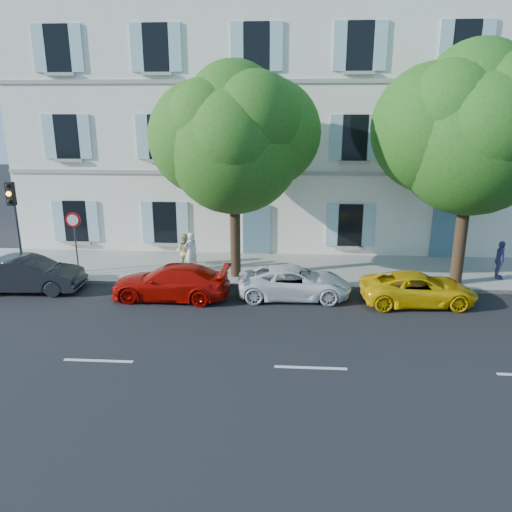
# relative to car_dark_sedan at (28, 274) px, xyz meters

# --- Properties ---
(ground) EXTENTS (90.00, 90.00, 0.00)m
(ground) POSITION_rel_car_dark_sedan_xyz_m (10.74, -1.32, -0.69)
(ground) COLOR black
(sidewalk) EXTENTS (36.00, 4.50, 0.15)m
(sidewalk) POSITION_rel_car_dark_sedan_xyz_m (10.74, 3.13, -0.61)
(sidewalk) COLOR #A09E96
(sidewalk) RESTS_ON ground
(kerb) EXTENTS (36.00, 0.16, 0.16)m
(kerb) POSITION_rel_car_dark_sedan_xyz_m (10.74, 0.96, -0.61)
(kerb) COLOR #9E998E
(kerb) RESTS_ON ground
(building) EXTENTS (28.00, 7.00, 12.00)m
(building) POSITION_rel_car_dark_sedan_xyz_m (10.74, 8.88, 5.31)
(building) COLOR white
(building) RESTS_ON ground
(car_dark_sedan) EXTENTS (4.22, 1.62, 1.37)m
(car_dark_sedan) POSITION_rel_car_dark_sedan_xyz_m (0.00, 0.00, 0.00)
(car_dark_sedan) COLOR black
(car_dark_sedan) RESTS_ON ground
(car_red_coupe) EXTENTS (4.47, 1.94, 1.28)m
(car_red_coupe) POSITION_rel_car_dark_sedan_xyz_m (5.69, -0.38, -0.05)
(car_red_coupe) COLOR #AF0B05
(car_red_coupe) RESTS_ON ground
(car_white_coupe) EXTENTS (4.28, 2.05, 1.18)m
(car_white_coupe) POSITION_rel_car_dark_sedan_xyz_m (10.32, 0.04, -0.10)
(car_white_coupe) COLOR white
(car_white_coupe) RESTS_ON ground
(car_yellow_supercar) EXTENTS (4.25, 2.17, 1.15)m
(car_yellow_supercar) POSITION_rel_car_dark_sedan_xyz_m (14.80, -0.30, -0.11)
(car_yellow_supercar) COLOR #ECB809
(car_yellow_supercar) RESTS_ON ground
(tree_left) EXTENTS (5.32, 5.32, 8.25)m
(tree_left) POSITION_rel_car_dark_sedan_xyz_m (7.89, 1.97, 4.77)
(tree_left) COLOR #3A2819
(tree_left) RESTS_ON sidewalk
(tree_right) EXTENTS (5.72, 5.72, 8.81)m
(tree_right) POSITION_rel_car_dark_sedan_xyz_m (16.77, 1.65, 5.11)
(tree_right) COLOR #3A2819
(tree_right) RESTS_ON sidewalk
(traffic_light) EXTENTS (0.32, 0.45, 3.94)m
(traffic_light) POSITION_rel_car_dark_sedan_xyz_m (-0.92, 1.21, 2.31)
(traffic_light) COLOR #383A3D
(traffic_light) RESTS_ON sidewalk
(road_sign) EXTENTS (0.62, 0.11, 2.67)m
(road_sign) POSITION_rel_car_dark_sedan_xyz_m (1.31, 1.58, 1.39)
(road_sign) COLOR #383A3D
(road_sign) RESTS_ON sidewalk
(pedestrian_a) EXTENTS (0.73, 0.71, 1.69)m
(pedestrian_a) POSITION_rel_car_dark_sedan_xyz_m (5.92, 2.48, 0.31)
(pedestrian_a) COLOR silver
(pedestrian_a) RESTS_ON sidewalk
(pedestrian_b) EXTENTS (0.84, 0.69, 1.58)m
(pedestrian_b) POSITION_rel_car_dark_sedan_xyz_m (5.58, 2.75, 0.25)
(pedestrian_b) COLOR tan
(pedestrian_b) RESTS_ON sidewalk
(pedestrian_c) EXTENTS (0.55, 0.98, 1.58)m
(pedestrian_c) POSITION_rel_car_dark_sedan_xyz_m (18.67, 2.32, 0.26)
(pedestrian_c) COLOR #4D538E
(pedestrian_c) RESTS_ON sidewalk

